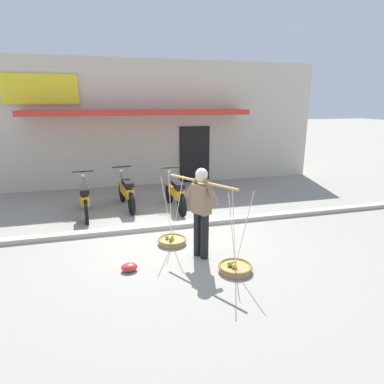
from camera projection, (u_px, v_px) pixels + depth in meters
ground_plane at (173, 240)px, 6.90m from camera, size 90.00×90.00×0.00m
sidewalk_curb at (167, 226)px, 7.54m from camera, size 20.00×0.24×0.10m
fruit_vendor at (201, 207)px, 5.90m from camera, size 0.85×1.42×1.70m
fruit_basket_left_side at (172, 240)px, 6.69m from camera, size 0.59×0.59×1.45m
fruit_basket_right_side at (235, 267)px, 5.59m from camera, size 0.59×0.59×1.45m
motorcycle_nearest_shop at (85, 199)px, 8.24m from camera, size 0.54×1.82×1.09m
motorcycle_second_in_row at (126, 192)px, 8.87m from camera, size 0.54×1.81×1.09m
motorcycle_third_in_row at (175, 193)px, 8.75m from camera, size 0.54×1.82×1.09m
storefront_building at (132, 121)px, 13.28m from camera, size 13.00×6.00×4.20m
plastic_litter_bag at (129, 267)px, 5.61m from camera, size 0.28×0.22×0.14m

